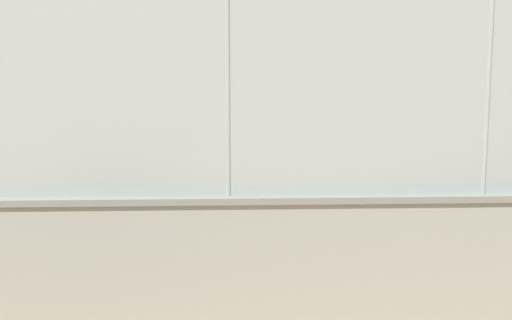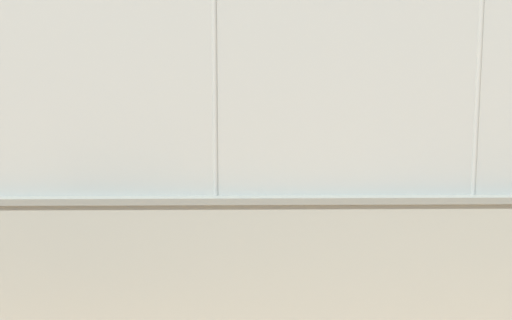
% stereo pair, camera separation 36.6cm
% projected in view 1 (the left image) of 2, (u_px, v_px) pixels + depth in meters
% --- Properties ---
extents(ground_plane, '(260.00, 260.00, 0.00)m').
position_uv_depth(ground_plane, '(243.00, 170.00, 21.28)').
color(ground_plane, tan).
extents(perimeter_wall, '(31.72, 0.40, 1.76)m').
position_uv_depth(perimeter_wall, '(479.00, 262.00, 8.11)').
color(perimeter_wall, gray).
rests_on(perimeter_wall, ground_plane).
extents(fence_panel_on_wall, '(31.16, 0.08, 2.35)m').
position_uv_depth(fence_panel_on_wall, '(487.00, 97.00, 7.83)').
color(fence_panel_on_wall, gray).
rests_on(fence_panel_on_wall, perimeter_wall).
extents(player_at_service_line, '(1.12, 0.67, 1.45)m').
position_uv_depth(player_at_service_line, '(72.00, 172.00, 15.45)').
color(player_at_service_line, navy).
rests_on(player_at_service_line, ground_plane).
extents(player_crossing_court, '(0.88, 0.97, 1.61)m').
position_uv_depth(player_crossing_court, '(111.00, 136.00, 22.68)').
color(player_crossing_court, navy).
rests_on(player_crossing_court, ground_plane).
extents(sports_ball, '(0.16, 0.16, 0.16)m').
position_uv_depth(sports_ball, '(74.00, 186.00, 13.40)').
color(sports_ball, yellow).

